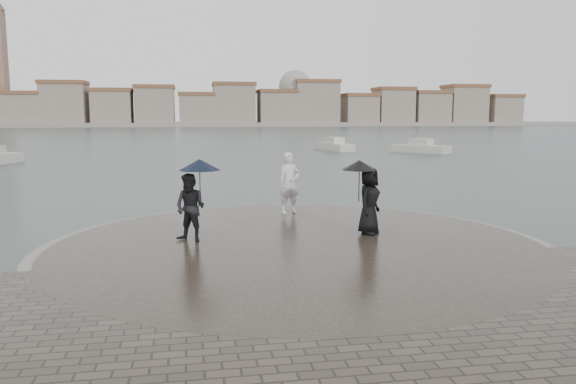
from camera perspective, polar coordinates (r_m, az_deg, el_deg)
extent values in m
plane|color=#2B3835|center=(10.64, 4.59, -11.29)|extent=(400.00, 400.00, 0.00)
cylinder|color=gray|center=(13.87, 0.94, -6.01)|extent=(12.50, 12.50, 0.32)
cylinder|color=#2D261E|center=(13.87, 0.94, -5.93)|extent=(11.90, 11.90, 0.36)
imported|color=silver|center=(17.84, 0.15, 0.93)|extent=(0.80, 0.63, 1.95)
imported|color=black|center=(14.09, -9.89, -1.57)|extent=(1.04, 0.98, 1.69)
cylinder|color=black|center=(14.12, -8.93, 0.54)|extent=(0.02, 0.02, 0.90)
cone|color=black|center=(14.06, -8.97, 2.77)|extent=(1.05, 1.05, 0.28)
imported|color=black|center=(14.88, 8.23, -0.91)|extent=(0.97, 1.02, 1.75)
cylinder|color=black|center=(14.84, 7.23, 0.73)|extent=(0.02, 0.02, 0.90)
cone|color=black|center=(14.78, 7.26, 2.73)|extent=(0.95, 0.95, 0.26)
cube|color=gray|center=(172.76, -9.24, 6.80)|extent=(260.00, 20.00, 1.20)
cube|color=gray|center=(175.70, -25.24, 7.45)|extent=(10.00, 10.00, 9.00)
cube|color=brown|center=(175.80, -25.34, 9.07)|extent=(10.60, 10.60, 1.00)
cube|color=gray|center=(173.20, -21.72, 8.14)|extent=(12.00, 10.00, 12.00)
cube|color=brown|center=(173.41, -21.83, 10.28)|extent=(12.60, 10.60, 1.00)
cube|color=gray|center=(171.07, -17.40, 8.01)|extent=(11.00, 10.00, 10.00)
cube|color=brown|center=(171.21, -17.47, 9.85)|extent=(11.60, 10.60, 1.00)
cube|color=gray|center=(169.99, -13.35, 8.33)|extent=(11.00, 10.00, 11.00)
cube|color=brown|center=(170.17, -13.41, 10.35)|extent=(11.60, 10.60, 1.00)
cube|color=gray|center=(169.74, -9.25, 8.10)|extent=(10.00, 10.00, 9.00)
cube|color=brown|center=(169.85, -9.29, 9.78)|extent=(10.60, 10.60, 1.00)
cube|color=gray|center=(170.28, -5.52, 8.67)|extent=(12.00, 10.00, 12.00)
cube|color=brown|center=(170.50, -5.55, 10.85)|extent=(12.60, 10.60, 1.00)
cube|color=gray|center=(171.79, -1.14, 8.36)|extent=(11.00, 10.00, 10.00)
cube|color=brown|center=(171.93, -1.15, 10.19)|extent=(11.60, 10.60, 1.00)
cube|color=gray|center=(174.07, 2.81, 8.84)|extent=(13.00, 10.00, 13.00)
cube|color=brown|center=(174.33, 2.82, 11.14)|extent=(13.60, 10.60, 1.00)
cube|color=gray|center=(177.68, 7.26, 8.12)|extent=(10.00, 10.00, 9.00)
cube|color=brown|center=(177.78, 7.28, 9.73)|extent=(10.60, 10.60, 1.00)
cube|color=gray|center=(181.24, 10.62, 8.36)|extent=(11.00, 10.00, 11.00)
cube|color=brown|center=(181.41, 10.67, 10.25)|extent=(11.60, 10.60, 1.00)
cube|color=gray|center=(185.79, 14.12, 8.09)|extent=(11.00, 10.00, 10.00)
cube|color=brown|center=(185.91, 14.17, 9.78)|extent=(11.60, 10.60, 1.00)
cube|color=gray|center=(190.99, 17.45, 8.25)|extent=(12.00, 10.00, 12.00)
cube|color=brown|center=(191.19, 17.53, 10.20)|extent=(12.60, 10.60, 1.00)
cube|color=gray|center=(197.28, 20.82, 7.64)|extent=(10.00, 10.00, 9.00)
cube|color=brown|center=(197.37, 20.89, 9.09)|extent=(10.60, 10.60, 1.00)
sphere|color=gray|center=(174.99, 0.72, 10.64)|extent=(10.00, 10.00, 10.00)
cube|color=beige|center=(55.57, 4.77, 4.49)|extent=(2.69, 5.71, 0.90)
cube|color=beige|center=(55.53, 4.78, 5.11)|extent=(1.58, 2.20, 0.90)
cube|color=beige|center=(53.35, 13.30, 4.17)|extent=(4.45, 5.43, 0.90)
cube|color=beige|center=(53.32, 13.33, 4.81)|extent=(2.13, 2.33, 0.90)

